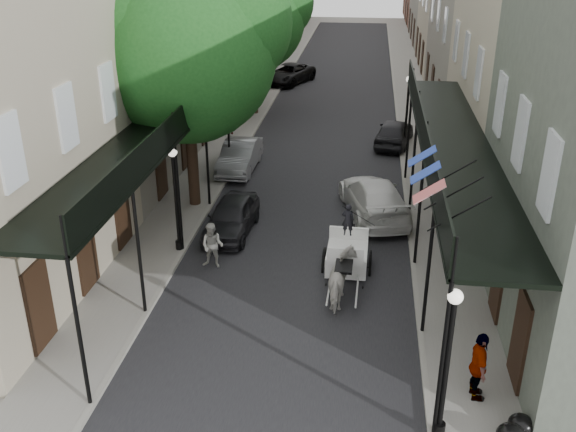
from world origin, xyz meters
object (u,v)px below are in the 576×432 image
(lamppost_right_far, at_px, (407,112))
(car_right_far, at_px, (394,133))
(pedestrian_sidewalk_left, at_px, (230,120))
(car_left_near, at_px, (232,217))
(lamppost_left, at_px, (176,198))
(pedestrian_sidewalk_right, at_px, (479,367))
(lamppost_right_near, at_px, (447,363))
(carriage, at_px, (348,237))
(car_left_far, at_px, (289,74))
(car_right_near, at_px, (374,198))
(horse, at_px, (343,280))
(car_left_mid, at_px, (240,156))
(pedestrian_walking, at_px, (212,246))
(tree_far, at_px, (259,14))
(tree_near, at_px, (197,43))

(lamppost_right_far, bearing_deg, car_right_far, 116.57)
(pedestrian_sidewalk_left, relative_size, car_left_near, 0.40)
(lamppost_left, bearing_deg, pedestrian_sidewalk_right, -35.98)
(lamppost_right_near, height_order, carriage, lamppost_right_near)
(lamppost_left, relative_size, car_left_far, 0.75)
(car_right_near, bearing_deg, horse, 68.51)
(horse, bearing_deg, pedestrian_sidewalk_left, -65.98)
(lamppost_right_near, relative_size, car_left_near, 0.97)
(lamppost_right_far, xyz_separation_m, pedestrian_sidewalk_left, (-9.24, 1.57, -1.17))
(car_left_mid, bearing_deg, carriage, -56.97)
(horse, relative_size, carriage, 0.71)
(car_right_near, bearing_deg, pedestrian_walking, 29.11)
(lamppost_left, relative_size, pedestrian_sidewalk_right, 2.08)
(pedestrian_walking, bearing_deg, carriage, 16.82)
(tree_far, bearing_deg, car_right_near, -64.24)
(tree_far, bearing_deg, car_left_mid, -86.24)
(car_left_near, bearing_deg, pedestrian_walking, -89.17)
(pedestrian_walking, height_order, car_left_mid, pedestrian_walking)
(tree_near, relative_size, pedestrian_sidewalk_left, 6.33)
(car_left_near, xyz_separation_m, car_left_mid, (-1.00, 6.62, 0.03))
(lamppost_right_near, xyz_separation_m, pedestrian_walking, (-6.78, 7.09, -1.26))
(lamppost_right_far, relative_size, pedestrian_walking, 2.36)
(pedestrian_sidewalk_left, bearing_deg, tree_far, -103.46)
(carriage, distance_m, pedestrian_sidewalk_right, 7.28)
(pedestrian_walking, bearing_deg, horse, -13.58)
(car_left_near, bearing_deg, tree_far, 98.36)
(tree_far, bearing_deg, lamppost_right_far, -36.51)
(lamppost_right_far, distance_m, car_left_mid, 8.63)
(tree_far, height_order, horse, tree_far)
(car_left_mid, bearing_deg, car_left_near, -80.52)
(pedestrian_walking, distance_m, pedestrian_sidewalk_left, 14.70)
(car_right_near, bearing_deg, lamppost_left, 17.02)
(horse, xyz_separation_m, car_left_near, (-4.31, 4.32, -0.12))
(horse, bearing_deg, tree_near, -47.83)
(tree_far, distance_m, lamppost_right_far, 11.05)
(car_left_near, bearing_deg, pedestrian_sidewalk_right, -44.94)
(car_right_near, bearing_deg, tree_far, -78.01)
(carriage, height_order, car_right_near, carriage)
(lamppost_right_far, height_order, horse, lamppost_right_far)
(tree_far, relative_size, car_right_near, 1.69)
(pedestrian_walking, distance_m, car_left_far, 27.49)
(carriage, height_order, car_right_far, carriage)
(tree_near, distance_m, pedestrian_sidewalk_left, 10.98)
(tree_far, xyz_separation_m, horse, (5.95, -20.76, -5.06))
(lamppost_right_far, bearing_deg, car_left_mid, -154.66)
(lamppost_right_near, height_order, car_right_near, lamppost_right_near)
(carriage, bearing_deg, tree_near, 144.91)
(lamppost_right_near, height_order, pedestrian_sidewalk_right, lamppost_right_near)
(pedestrian_sidewalk_right, relative_size, car_left_near, 0.47)
(horse, bearing_deg, car_right_far, -95.87)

